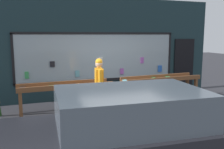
% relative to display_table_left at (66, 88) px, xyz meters
% --- Properties ---
extents(ground_plane, '(40.00, 40.00, 0.00)m').
position_rel_display_table_left_xyz_m(ground_plane, '(1.61, -1.07, -0.70)').
color(ground_plane, '#2D2D33').
extents(shopfront_facade, '(8.64, 0.29, 3.56)m').
position_rel_display_table_left_xyz_m(shopfront_facade, '(1.64, 1.32, 1.06)').
color(shopfront_facade, '#192D33').
rests_on(shopfront_facade, ground_plane).
extents(display_table_left, '(2.78, 0.68, 0.87)m').
position_rel_display_table_left_xyz_m(display_table_left, '(0.00, 0.00, 0.00)').
color(display_table_left, brown).
rests_on(display_table_left, ground_plane).
extents(display_table_right, '(2.78, 0.69, 0.89)m').
position_rel_display_table_left_xyz_m(display_table_right, '(3.22, -0.00, 0.02)').
color(display_table_right, brown).
rests_on(display_table_right, ground_plane).
extents(person_browsing, '(0.30, 0.63, 1.61)m').
position_rel_display_table_left_xyz_m(person_browsing, '(0.86, -0.58, 0.23)').
color(person_browsing, '#2D334C').
rests_on(person_browsing, ground_plane).
extents(small_dog, '(0.47, 0.49, 0.36)m').
position_rel_display_table_left_xyz_m(small_dog, '(1.20, -0.78, -0.45)').
color(small_dog, '#99724C').
rests_on(small_dog, ground_plane).
extents(parked_car, '(4.22, 2.13, 1.41)m').
position_rel_display_table_left_xyz_m(parked_car, '(0.41, -3.76, 0.04)').
color(parked_car, black).
rests_on(parked_car, ground_plane).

